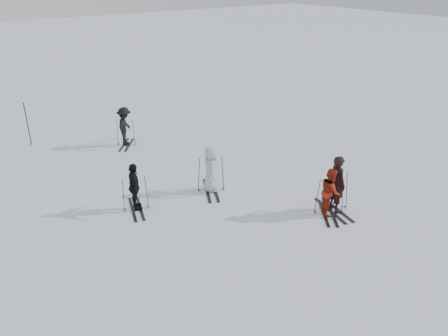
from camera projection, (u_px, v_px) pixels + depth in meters
name	position (u px, v px, depth m)	size (l,w,h in m)	color
ground	(242.00, 206.00, 14.13)	(120.00, 120.00, 0.00)	silver
skier_near_dark	(337.00, 184.00, 13.53)	(0.67, 0.44, 1.85)	black
skier_red	(330.00, 192.00, 13.43)	(0.74, 0.57, 1.52)	maroon
skier_grey	(211.00, 170.00, 14.79)	(0.79, 0.51, 1.61)	#B1B8BB
skier_uphill_left	(135.00, 188.00, 13.64)	(0.91, 0.38, 1.56)	black
skier_uphill_far	(125.00, 127.00, 18.63)	(1.07, 0.62, 1.66)	black
skis_near_dark	(336.00, 192.00, 13.64)	(0.94, 1.78, 1.30)	black
skis_red	(330.00, 196.00, 13.48)	(0.91, 1.73, 1.26)	black
skis_grey	(211.00, 173.00, 14.85)	(0.97, 1.83, 1.34)	black
skis_uphill_left	(135.00, 193.00, 13.72)	(0.86, 1.63, 1.19)	black
skis_uphill_far	(126.00, 132.00, 18.74)	(0.84, 1.59, 1.16)	black
piste_marker	(27.00, 124.00, 18.60)	(0.04, 0.04, 1.90)	black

